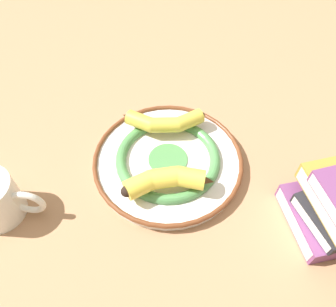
# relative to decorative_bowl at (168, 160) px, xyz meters

# --- Properties ---
(ground_plane) EXTENTS (2.80, 2.80, 0.00)m
(ground_plane) POSITION_rel_decorative_bowl_xyz_m (-0.01, 0.03, -0.02)
(ground_plane) COLOR #A87A56
(decorative_bowl) EXTENTS (0.31, 0.31, 0.03)m
(decorative_bowl) POSITION_rel_decorative_bowl_xyz_m (0.00, 0.00, 0.00)
(decorative_bowl) COLOR white
(decorative_bowl) RESTS_ON ground_plane
(banana_a) EXTENTS (0.14, 0.14, 0.03)m
(banana_a) POSITION_rel_decorative_bowl_xyz_m (-0.06, 0.04, 0.03)
(banana_a) COLOR gold
(banana_a) RESTS_ON decorative_bowl
(banana_b) EXTENTS (0.12, 0.15, 0.04)m
(banana_b) POSITION_rel_decorative_bowl_xyz_m (0.05, -0.05, 0.04)
(banana_b) COLOR yellow
(banana_b) RESTS_ON decorative_bowl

